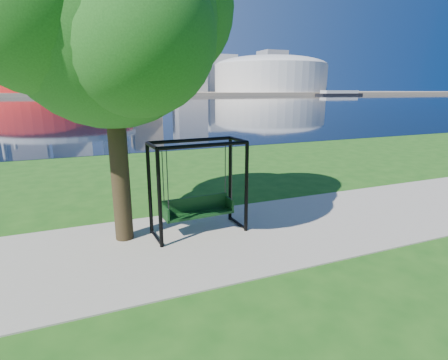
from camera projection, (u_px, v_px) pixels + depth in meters
ground at (222, 229)px, 8.83m from camera, size 900.00×900.00×0.00m
path at (230, 236)px, 8.38m from camera, size 120.00×4.00×0.03m
river at (89, 102)px, 100.14m from camera, size 900.00×180.00×0.02m
far_bank at (80, 93)px, 282.52m from camera, size 900.00×228.00×2.00m
stadium at (61, 72)px, 211.97m from camera, size 83.00×83.00×32.00m
arena at (270, 73)px, 265.08m from camera, size 84.00×84.00×26.56m
skyline at (70, 49)px, 284.23m from camera, size 392.00×66.00×96.50m
swing at (198, 190)px, 8.36m from camera, size 2.28×1.09×2.28m
park_tree at (105, 10)px, 7.03m from camera, size 5.76×5.21×7.16m
barge at (339, 93)px, 235.36m from camera, size 32.97×9.23×3.29m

